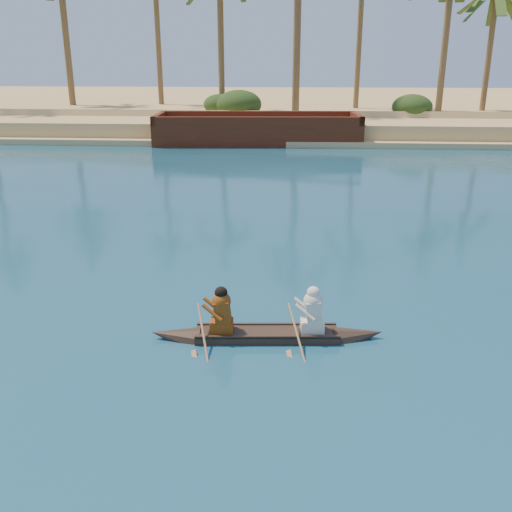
# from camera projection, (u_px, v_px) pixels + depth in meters

# --- Properties ---
(ground) EXTENTS (160.00, 160.00, 0.00)m
(ground) POSITION_uv_depth(u_px,v_px,m) (14.00, 263.00, 15.86)
(ground) COLOR #0B364B
(ground) RESTS_ON ground
(sandy_embankment) EXTENTS (150.00, 51.00, 1.50)m
(sandy_embankment) POSITION_uv_depth(u_px,v_px,m) (224.00, 107.00, 59.84)
(sandy_embankment) COLOR tan
(sandy_embankment) RESTS_ON ground
(palm_grove) EXTENTS (110.00, 14.00, 16.00)m
(palm_grove) POSITION_uv_depth(u_px,v_px,m) (204.00, 24.00, 46.19)
(palm_grove) COLOR #334C1B
(palm_grove) RESTS_ON ground
(shrub_cluster) EXTENTS (100.00, 6.00, 2.40)m
(shrub_cluster) POSITION_uv_depth(u_px,v_px,m) (200.00, 114.00, 45.13)
(shrub_cluster) COLOR #1F3E16
(shrub_cluster) RESTS_ON ground
(canoe) EXTENTS (4.75, 0.98, 1.30)m
(canoe) POSITION_uv_depth(u_px,v_px,m) (267.00, 327.00, 11.51)
(canoe) COLOR #35261D
(canoe) RESTS_ON ground
(barge_mid) EXTENTS (13.70, 5.34, 2.24)m
(barge_mid) POSITION_uv_depth(u_px,v_px,m) (258.00, 131.00, 37.97)
(barge_mid) COLOR maroon
(barge_mid) RESTS_ON ground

